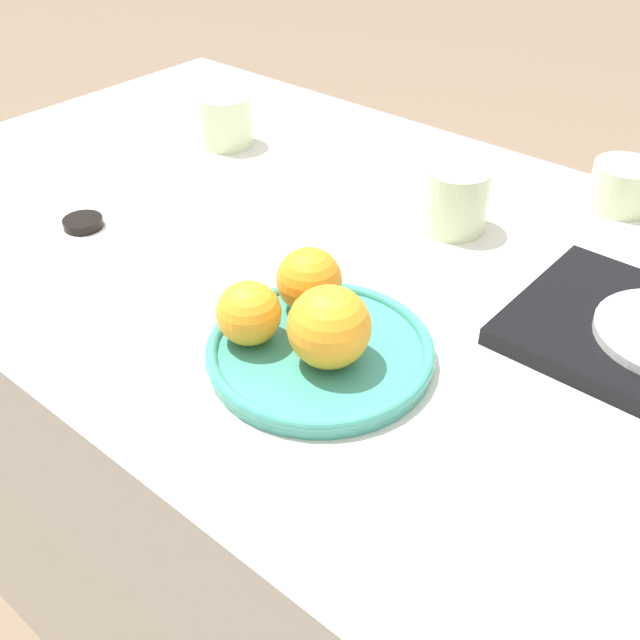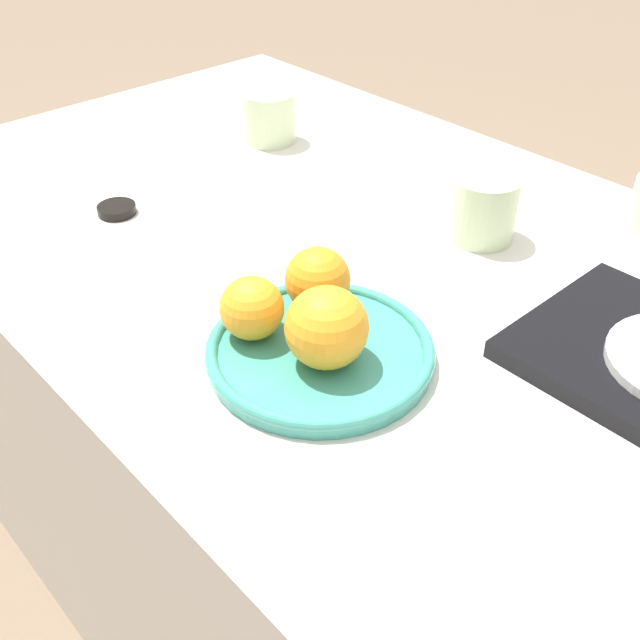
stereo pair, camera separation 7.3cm
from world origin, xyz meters
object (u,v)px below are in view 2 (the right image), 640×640
(orange_0, at_px, (327,328))
(orange_2, at_px, (252,308))
(cup_0, at_px, (483,208))
(soy_dish, at_px, (117,209))
(cup_2, at_px, (269,117))
(orange_1, at_px, (318,280))
(fruit_platter, at_px, (320,351))

(orange_0, bearing_deg, orange_2, -162.29)
(cup_0, xyz_separation_m, soy_dish, (-0.37, -0.31, -0.04))
(orange_0, height_order, orange_2, orange_0)
(cup_0, distance_m, cup_2, 0.42)
(orange_2, bearing_deg, orange_0, 17.71)
(orange_1, relative_size, soy_dish, 1.36)
(orange_0, relative_size, orange_1, 1.16)
(orange_2, bearing_deg, cup_2, 138.79)
(cup_2, xyz_separation_m, soy_dish, (0.05, -0.31, -0.03))
(orange_2, bearing_deg, fruit_platter, 28.74)
(orange_1, distance_m, orange_2, 0.08)
(orange_0, bearing_deg, orange_1, 143.04)
(orange_0, relative_size, orange_2, 1.24)
(orange_0, distance_m, orange_2, 0.09)
(cup_2, distance_m, soy_dish, 0.31)
(cup_0, bearing_deg, cup_2, -179.52)
(cup_0, bearing_deg, fruit_platter, -82.19)
(fruit_platter, distance_m, soy_dish, 0.41)
(cup_2, bearing_deg, cup_0, 0.48)
(fruit_platter, bearing_deg, cup_2, 145.80)
(orange_0, xyz_separation_m, orange_1, (-0.07, 0.06, -0.01))
(orange_0, distance_m, cup_2, 0.58)
(orange_1, height_order, cup_2, orange_1)
(cup_0, relative_size, cup_2, 1.02)
(fruit_platter, bearing_deg, orange_0, -24.75)
(fruit_platter, xyz_separation_m, soy_dish, (-0.41, 0.01, -0.00))
(fruit_platter, xyz_separation_m, orange_2, (-0.06, -0.03, 0.04))
(orange_2, xyz_separation_m, cup_0, (0.02, 0.35, -0.01))
(orange_2, relative_size, cup_0, 0.79)
(orange_1, bearing_deg, fruit_platter, -40.43)
(orange_0, height_order, cup_0, orange_0)
(orange_1, distance_m, soy_dish, 0.36)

